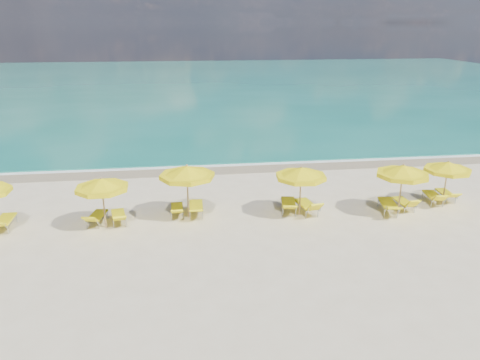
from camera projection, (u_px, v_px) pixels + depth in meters
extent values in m
plane|color=beige|center=(245.00, 216.00, 20.66)|extent=(120.00, 120.00, 0.00)
cube|color=#136D5D|center=(196.00, 84.00, 65.73)|extent=(120.00, 80.00, 0.30)
cube|color=tan|center=(227.00, 168.00, 27.60)|extent=(120.00, 2.60, 0.01)
cube|color=white|center=(225.00, 164.00, 28.36)|extent=(120.00, 1.20, 0.03)
cube|color=white|center=(136.00, 134.00, 35.85)|extent=(14.00, 0.36, 0.05)
cube|color=white|center=(292.00, 113.00, 44.21)|extent=(18.00, 0.30, 0.05)
cylinder|color=tan|center=(104.00, 204.00, 19.21)|extent=(0.07, 0.07, 2.12)
cone|color=#FFEB0D|center=(102.00, 183.00, 18.92)|extent=(2.81, 2.81, 0.42)
cylinder|color=#FFEB0D|center=(102.00, 188.00, 18.99)|extent=(2.84, 2.84, 0.17)
sphere|color=tan|center=(101.00, 178.00, 18.85)|extent=(0.09, 0.09, 0.09)
cylinder|color=tan|center=(188.00, 192.00, 20.21)|extent=(0.07, 0.07, 2.32)
cone|color=#FFEB0D|center=(187.00, 171.00, 19.89)|extent=(2.63, 2.63, 0.46)
cylinder|color=#FFEB0D|center=(187.00, 176.00, 19.97)|extent=(2.65, 2.65, 0.19)
sphere|color=tan|center=(187.00, 166.00, 19.82)|extent=(0.10, 0.10, 0.10)
cylinder|color=tan|center=(300.00, 192.00, 20.48)|extent=(0.07, 0.07, 2.18)
cone|color=#FFEB0D|center=(301.00, 172.00, 20.19)|extent=(2.78, 2.78, 0.44)
cylinder|color=#FFEB0D|center=(301.00, 177.00, 20.26)|extent=(2.81, 2.81, 0.17)
sphere|color=tan|center=(301.00, 167.00, 20.12)|extent=(0.10, 0.10, 0.10)
cylinder|color=tan|center=(401.00, 190.00, 20.61)|extent=(0.07, 0.07, 2.23)
cone|color=#FFEB0D|center=(403.00, 170.00, 20.31)|extent=(2.44, 2.44, 0.45)
cylinder|color=#FFEB0D|center=(402.00, 175.00, 20.38)|extent=(2.46, 2.46, 0.18)
sphere|color=tan|center=(404.00, 165.00, 20.24)|extent=(0.10, 0.10, 0.10)
cylinder|color=tan|center=(445.00, 184.00, 21.71)|extent=(0.06, 0.06, 2.06)
cone|color=#FFEB0D|center=(448.00, 166.00, 21.43)|extent=(2.63, 2.63, 0.41)
cylinder|color=#FFEB0D|center=(447.00, 170.00, 21.50)|extent=(2.66, 2.66, 0.16)
sphere|color=tan|center=(449.00, 162.00, 21.36)|extent=(0.09, 0.09, 0.09)
cube|color=#FFF00F|center=(5.00, 219.00, 19.40)|extent=(0.61, 1.32, 0.08)
cube|color=#FFF00F|center=(97.00, 215.00, 19.90)|extent=(0.76, 1.29, 0.07)
cube|color=#FFF00F|center=(90.00, 219.00, 19.05)|extent=(0.63, 0.60, 0.40)
cube|color=#FFF00F|center=(118.00, 214.00, 19.99)|extent=(0.75, 1.28, 0.07)
cube|color=#FFF00F|center=(120.00, 218.00, 19.18)|extent=(0.62, 0.60, 0.37)
cube|color=#FFF00F|center=(177.00, 207.00, 20.77)|extent=(0.52, 1.16, 0.07)
cube|color=#FFF00F|center=(177.00, 211.00, 19.96)|extent=(0.52, 0.51, 0.34)
cube|color=#FFF00F|center=(196.00, 205.00, 20.87)|extent=(0.63, 1.33, 0.08)
cube|color=#FFF00F|center=(196.00, 211.00, 19.95)|extent=(0.61, 0.62, 0.32)
cube|color=#FFF00F|center=(288.00, 202.00, 21.19)|extent=(0.83, 1.44, 0.08)
cube|color=#FFF00F|center=(290.00, 207.00, 20.23)|extent=(0.70, 0.70, 0.38)
cube|color=#FFF00F|center=(306.00, 204.00, 20.99)|extent=(0.81, 1.45, 0.08)
cube|color=#FFF00F|center=(315.00, 207.00, 20.08)|extent=(0.68, 0.62, 0.49)
cube|color=#FFF00F|center=(388.00, 203.00, 21.10)|extent=(0.88, 1.49, 0.09)
cube|color=#FFF00F|center=(394.00, 208.00, 20.11)|extent=(0.73, 0.74, 0.34)
cube|color=#FFF00F|center=(403.00, 201.00, 21.44)|extent=(0.59, 1.22, 0.07)
cube|color=#FFF00F|center=(413.00, 204.00, 20.64)|extent=(0.55, 0.47, 0.45)
cube|color=#FFF00F|center=(433.00, 195.00, 22.18)|extent=(0.76, 1.35, 0.08)
cube|color=#FFF00F|center=(440.00, 198.00, 21.29)|extent=(0.64, 0.61, 0.42)
cube|color=#FFF00F|center=(445.00, 193.00, 22.57)|extent=(0.61, 1.21, 0.07)
cube|color=#FFF00F|center=(454.00, 196.00, 21.75)|extent=(0.56, 0.54, 0.36)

